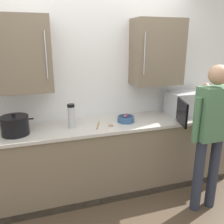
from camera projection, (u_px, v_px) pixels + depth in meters
The scene contains 8 objects.
back_wall_tiled at pixel (92, 74), 2.90m from camera, with size 4.15×0.44×2.79m.
counter_unit at pixel (99, 159), 2.92m from camera, with size 3.47×0.61×0.91m.
microwave_oven at pixel (186, 103), 3.12m from camera, with size 0.65×0.71×0.30m.
wooden_spoon at pixel (104, 125), 2.73m from camera, with size 0.23×0.23×0.02m.
stock_pot at pixel (15, 125), 2.45m from camera, with size 0.38×0.28×0.23m.
thermos_flask at pixel (71, 116), 2.65m from camera, with size 0.08×0.08×0.27m.
fruit_bowl at pixel (126, 118), 2.86m from camera, with size 0.20×0.20×0.10m.
person_figure at pixel (211, 128), 2.47m from camera, with size 0.46×0.51×1.63m.
Camera 1 is at (-0.65, -1.84, 1.85)m, focal length 37.86 mm.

